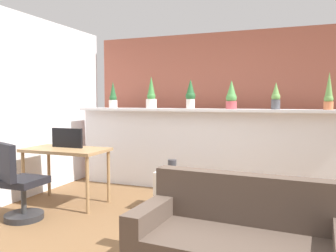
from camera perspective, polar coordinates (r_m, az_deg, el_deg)
The scene contains 17 objects.
ground_plane at distance 3.56m, azimuth -1.48°, elevation -18.70°, with size 12.00×12.00×0.00m, color brown.
divider_wall at distance 5.24m, azimuth 6.85°, elevation -4.27°, with size 4.29×0.16×1.23m, color silver.
plant_shelf at distance 5.14m, azimuth 6.81°, elevation 2.65°, with size 4.29×0.39×0.04m, color silver.
brick_wall_behind at distance 5.77m, azimuth 8.35°, elevation 2.85°, with size 4.29×0.10×2.50m, color #9E5442.
side_wall_left at distance 5.00m, azimuth -25.95°, elevation 2.83°, with size 0.12×4.40×2.60m, color silver.
potted_plant_0 at distance 5.78m, azimuth -9.14°, elevation 4.83°, with size 0.14×0.14×0.44m.
potted_plant_1 at distance 5.46m, azimuth -2.81°, elevation 5.15°, with size 0.17×0.17×0.51m.
potted_plant_2 at distance 5.19m, azimuth 3.77°, elevation 5.27°, with size 0.15×0.15×0.44m.
potted_plant_3 at distance 5.07m, azimuth 10.52°, elevation 4.94°, with size 0.16×0.16×0.42m.
potted_plant_4 at distance 4.97m, azimuth 17.52°, elevation 4.65°, with size 0.12×0.12×0.38m.
potted_plant_5 at distance 4.99m, azimuth 25.23°, elevation 4.95°, with size 0.12×0.12×0.50m.
desk at distance 4.78m, azimuth -16.64°, elevation -4.60°, with size 1.10×0.60×0.75m.
tv_monitor at distance 4.84m, azimuth -16.47°, elevation -1.91°, with size 0.47×0.04×0.26m, color black.
office_chair at distance 4.35m, azimuth -23.68°, elevation -9.37°, with size 0.51×0.52×0.91m.
side_cube_shelf at distance 4.41m, azimuth 0.92°, elevation -10.69°, with size 0.40×0.41×0.50m.
vase_on_shelf at distance 4.33m, azimuth 0.69°, elevation -6.59°, with size 0.11×0.11×0.15m, color #2D2D33.
couch at distance 2.75m, azimuth 11.89°, elevation -19.47°, with size 1.61×0.86×0.80m.
Camera 1 is at (1.24, -3.03, 1.39)m, focal length 36.57 mm.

